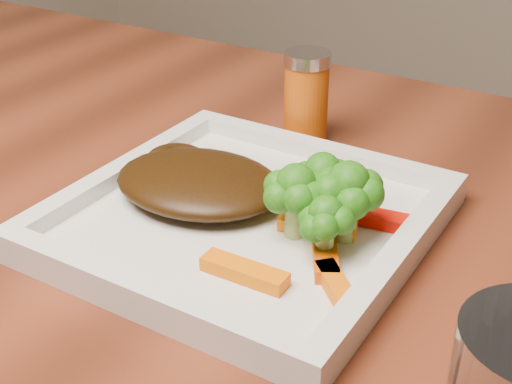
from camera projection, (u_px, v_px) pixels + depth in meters
The scene contains 13 objects.
plate at pixel (245, 223), 0.56m from camera, with size 0.27×0.27×0.01m, color silver.
steak at pixel (199, 182), 0.58m from camera, with size 0.14×0.11×0.03m, color #321D07.
broccoli_0 at pixel (322, 179), 0.54m from camera, with size 0.05×0.05×0.07m, color #357413, non-canonical shape.
broccoli_1 at pixel (347, 200), 0.52m from camera, with size 0.06×0.06×0.06m, color #287513, non-canonical shape.
broccoli_2 at pixel (326, 222), 0.50m from camera, with size 0.05×0.05×0.06m, color #137215, non-canonical shape.
broccoli_3 at pixel (295, 199), 0.52m from camera, with size 0.06×0.06×0.06m, color #1F6010, non-canonical shape.
carrot_0 at pixel (244, 271), 0.49m from camera, with size 0.06×0.02×0.01m, color orange.
carrot_1 at pixel (337, 287), 0.47m from camera, with size 0.05×0.01×0.01m, color #E36403.
carrot_3 at pixel (385, 220), 0.55m from camera, with size 0.06×0.02×0.01m, color red.
carrot_4 at pixel (314, 189), 0.59m from camera, with size 0.06×0.02×0.01m, color #CE5403.
carrot_5 at pixel (325, 252), 0.51m from camera, with size 0.06×0.02×0.01m, color #D04C03.
carrot_6 at pixel (317, 226), 0.54m from camera, with size 0.06×0.02×0.01m, color orange.
spice_shaker at pixel (306, 98), 0.69m from camera, with size 0.04×0.04×0.09m, color #B54B0A.
Camera 1 is at (0.29, -0.50, 1.05)m, focal length 50.00 mm.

